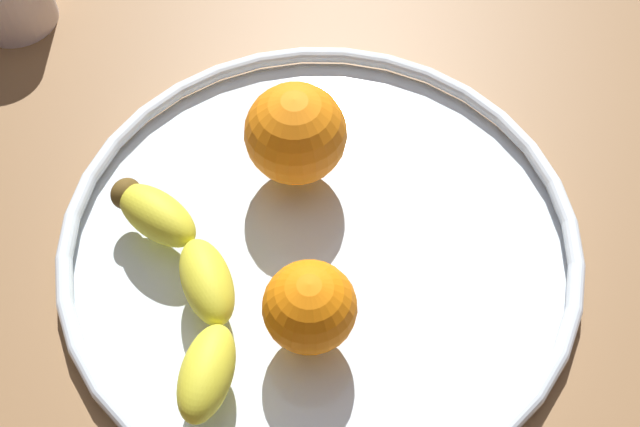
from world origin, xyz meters
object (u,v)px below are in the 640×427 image
(banana, at_px, (186,282))
(orange_back_right, at_px, (310,307))
(fruit_bowl, at_px, (320,244))
(orange_center, at_px, (296,134))

(banana, height_order, orange_back_right, orange_back_right)
(banana, relative_size, orange_back_right, 3.18)
(orange_back_right, bearing_deg, fruit_bowl, -43.81)
(banana, bearing_deg, orange_back_right, -127.26)
(banana, relative_size, orange_center, 2.62)
(orange_center, bearing_deg, fruit_bowl, 156.71)
(fruit_bowl, xyz_separation_m, banana, (0.02, 0.10, 0.03))
(banana, height_order, orange_center, orange_center)
(banana, xyz_separation_m, orange_center, (0.04, -0.12, 0.02))
(orange_back_right, bearing_deg, banana, 34.23)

